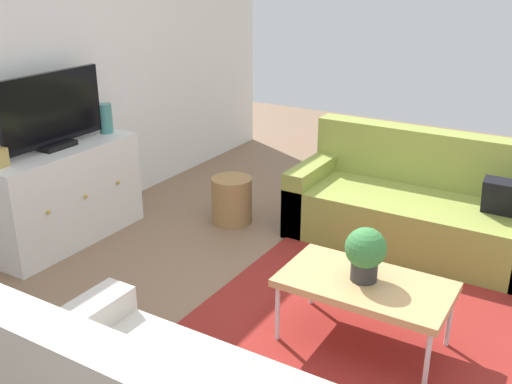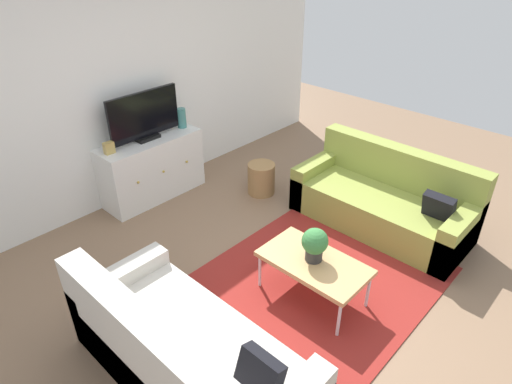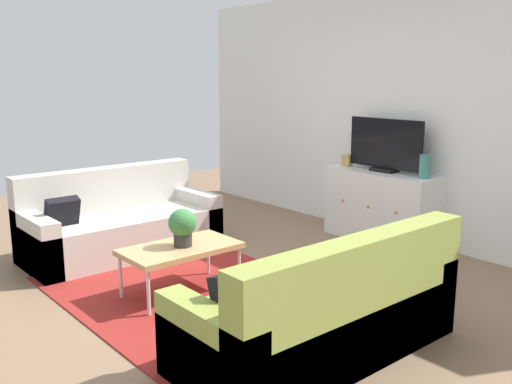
{
  "view_description": "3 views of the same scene",
  "coord_description": "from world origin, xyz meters",
  "px_view_note": "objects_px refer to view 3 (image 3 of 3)",
  "views": [
    {
      "loc": [
        -2.83,
        -1.18,
        2.07
      ],
      "look_at": [
        0.0,
        0.52,
        0.77
      ],
      "focal_mm": 41.28,
      "sensor_mm": 36.0,
      "label": 1
    },
    {
      "loc": [
        -2.59,
        -1.91,
        2.9
      ],
      "look_at": [
        0.0,
        0.52,
        0.77
      ],
      "focal_mm": 31.17,
      "sensor_mm": 36.0,
      "label": 2
    },
    {
      "loc": [
        3.71,
        -2.61,
        1.79
      ],
      "look_at": [
        0.0,
        0.52,
        0.77
      ],
      "focal_mm": 39.71,
      "sensor_mm": 36.0,
      "label": 3
    }
  ],
  "objects_px": {
    "mantel_clock": "(347,160)",
    "flat_screen_tv": "(385,145)",
    "couch_right_side": "(327,317)",
    "couch_left_side": "(118,225)",
    "tv_console": "(381,206)",
    "potted_plant": "(183,226)",
    "glass_vase": "(425,167)",
    "coffee_table": "(181,250)",
    "wicker_basket": "(404,263)"
  },
  "relations": [
    {
      "from": "mantel_clock",
      "to": "flat_screen_tv",
      "type": "bearing_deg",
      "value": 2.26
    },
    {
      "from": "couch_right_side",
      "to": "couch_left_side",
      "type": "bearing_deg",
      "value": 180.0
    },
    {
      "from": "couch_right_side",
      "to": "mantel_clock",
      "type": "distance_m",
      "value": 3.1
    },
    {
      "from": "tv_console",
      "to": "couch_left_side",
      "type": "bearing_deg",
      "value": -121.74
    },
    {
      "from": "potted_plant",
      "to": "mantel_clock",
      "type": "height_order",
      "value": "mantel_clock"
    },
    {
      "from": "couch_right_side",
      "to": "tv_console",
      "type": "xyz_separation_m",
      "value": [
        -1.41,
        2.37,
        0.1
      ]
    },
    {
      "from": "couch_left_side",
      "to": "glass_vase",
      "type": "bearing_deg",
      "value": 50.25
    },
    {
      "from": "couch_left_side",
      "to": "flat_screen_tv",
      "type": "bearing_deg",
      "value": 58.48
    },
    {
      "from": "couch_left_side",
      "to": "potted_plant",
      "type": "relative_size",
      "value": 6.11
    },
    {
      "from": "potted_plant",
      "to": "couch_right_side",
      "type": "bearing_deg",
      "value": 4.19
    },
    {
      "from": "coffee_table",
      "to": "flat_screen_tv",
      "type": "relative_size",
      "value": 1.04
    },
    {
      "from": "tv_console",
      "to": "mantel_clock",
      "type": "height_order",
      "value": "mantel_clock"
    },
    {
      "from": "couch_right_side",
      "to": "glass_vase",
      "type": "height_order",
      "value": "glass_vase"
    },
    {
      "from": "couch_left_side",
      "to": "glass_vase",
      "type": "height_order",
      "value": "glass_vase"
    },
    {
      "from": "coffee_table",
      "to": "flat_screen_tv",
      "type": "xyz_separation_m",
      "value": [
        0.09,
        2.52,
        0.66
      ]
    },
    {
      "from": "coffee_table",
      "to": "couch_left_side",
      "type": "bearing_deg",
      "value": 174.72
    },
    {
      "from": "glass_vase",
      "to": "wicker_basket",
      "type": "relative_size",
      "value": 0.61
    },
    {
      "from": "couch_right_side",
      "to": "glass_vase",
      "type": "distance_m",
      "value": 2.61
    },
    {
      "from": "couch_right_side",
      "to": "tv_console",
      "type": "relative_size",
      "value": 1.52
    },
    {
      "from": "couch_left_side",
      "to": "tv_console",
      "type": "height_order",
      "value": "couch_left_side"
    },
    {
      "from": "coffee_table",
      "to": "wicker_basket",
      "type": "bearing_deg",
      "value": 56.37
    },
    {
      "from": "coffee_table",
      "to": "tv_console",
      "type": "height_order",
      "value": "tv_console"
    },
    {
      "from": "tv_console",
      "to": "flat_screen_tv",
      "type": "height_order",
      "value": "flat_screen_tv"
    },
    {
      "from": "coffee_table",
      "to": "wicker_basket",
      "type": "distance_m",
      "value": 1.91
    },
    {
      "from": "couch_left_side",
      "to": "glass_vase",
      "type": "xyz_separation_m",
      "value": [
        1.97,
        2.37,
        0.6
      ]
    },
    {
      "from": "mantel_clock",
      "to": "wicker_basket",
      "type": "distance_m",
      "value": 1.84
    },
    {
      "from": "potted_plant",
      "to": "tv_console",
      "type": "bearing_deg",
      "value": 88.1
    },
    {
      "from": "wicker_basket",
      "to": "couch_right_side",
      "type": "bearing_deg",
      "value": -72.75
    },
    {
      "from": "couch_right_side",
      "to": "mantel_clock",
      "type": "xyz_separation_m",
      "value": [
        -1.92,
        2.37,
        0.55
      ]
    },
    {
      "from": "tv_console",
      "to": "glass_vase",
      "type": "height_order",
      "value": "glass_vase"
    },
    {
      "from": "flat_screen_tv",
      "to": "mantel_clock",
      "type": "bearing_deg",
      "value": -177.74
    },
    {
      "from": "coffee_table",
      "to": "mantel_clock",
      "type": "height_order",
      "value": "mantel_clock"
    },
    {
      "from": "potted_plant",
      "to": "wicker_basket",
      "type": "xyz_separation_m",
      "value": [
        1.04,
        1.57,
        -0.39
      ]
    },
    {
      "from": "coffee_table",
      "to": "potted_plant",
      "type": "height_order",
      "value": "potted_plant"
    },
    {
      "from": "potted_plant",
      "to": "mantel_clock",
      "type": "bearing_deg",
      "value": 99.68
    },
    {
      "from": "couch_right_side",
      "to": "tv_console",
      "type": "distance_m",
      "value": 2.76
    },
    {
      "from": "couch_right_side",
      "to": "potted_plant",
      "type": "height_order",
      "value": "couch_right_side"
    },
    {
      "from": "wicker_basket",
      "to": "potted_plant",
      "type": "bearing_deg",
      "value": -123.61
    },
    {
      "from": "glass_vase",
      "to": "mantel_clock",
      "type": "bearing_deg",
      "value": 180.0
    },
    {
      "from": "glass_vase",
      "to": "wicker_basket",
      "type": "height_order",
      "value": "glass_vase"
    },
    {
      "from": "flat_screen_tv",
      "to": "coffee_table",
      "type": "bearing_deg",
      "value": -92.15
    },
    {
      "from": "couch_right_side",
      "to": "mantel_clock",
      "type": "bearing_deg",
      "value": 128.9
    },
    {
      "from": "tv_console",
      "to": "potted_plant",
      "type": "bearing_deg",
      "value": -91.9
    },
    {
      "from": "glass_vase",
      "to": "wicker_basket",
      "type": "bearing_deg",
      "value": -63.82
    },
    {
      "from": "tv_console",
      "to": "wicker_basket",
      "type": "xyz_separation_m",
      "value": [
        0.96,
        -0.92,
        -0.18
      ]
    },
    {
      "from": "potted_plant",
      "to": "glass_vase",
      "type": "relative_size",
      "value": 1.3
    },
    {
      "from": "couch_right_side",
      "to": "tv_console",
      "type": "height_order",
      "value": "couch_right_side"
    },
    {
      "from": "couch_left_side",
      "to": "tv_console",
      "type": "bearing_deg",
      "value": 58.26
    },
    {
      "from": "mantel_clock",
      "to": "wicker_basket",
      "type": "xyz_separation_m",
      "value": [
        1.46,
        -0.92,
        -0.63
      ]
    },
    {
      "from": "couch_left_side",
      "to": "wicker_basket",
      "type": "distance_m",
      "value": 2.83
    }
  ]
}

